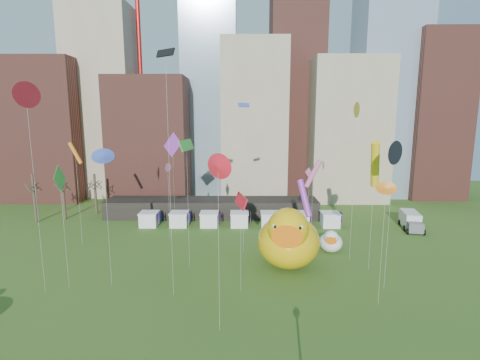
{
  "coord_description": "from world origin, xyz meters",
  "views": [
    {
      "loc": [
        1.46,
        -21.72,
        17.89
      ],
      "look_at": [
        1.24,
        11.97,
        12.0
      ],
      "focal_mm": 27.0,
      "sensor_mm": 36.0,
      "label": 1
    }
  ],
  "objects_px": {
    "small_duck": "(331,241)",
    "seahorse_green": "(292,230)",
    "big_duck": "(289,239)",
    "seahorse_purple": "(276,230)",
    "box_truck": "(411,220)"
  },
  "relations": [
    {
      "from": "big_duck",
      "to": "small_duck",
      "type": "xyz_separation_m",
      "value": [
        6.38,
        5.12,
        -2.14
      ]
    },
    {
      "from": "seahorse_green",
      "to": "box_truck",
      "type": "relative_size",
      "value": 0.82
    },
    {
      "from": "small_duck",
      "to": "seahorse_green",
      "type": "relative_size",
      "value": 0.83
    },
    {
      "from": "seahorse_purple",
      "to": "big_duck",
      "type": "bearing_deg",
      "value": -89.35
    },
    {
      "from": "small_duck",
      "to": "seahorse_green",
      "type": "bearing_deg",
      "value": -142.2
    },
    {
      "from": "big_duck",
      "to": "box_truck",
      "type": "distance_m",
      "value": 26.78
    },
    {
      "from": "seahorse_purple",
      "to": "seahorse_green",
      "type": "bearing_deg",
      "value": -50.18
    },
    {
      "from": "seahorse_green",
      "to": "seahorse_purple",
      "type": "bearing_deg",
      "value": 123.64
    },
    {
      "from": "seahorse_purple",
      "to": "small_duck",
      "type": "bearing_deg",
      "value": -5.58
    },
    {
      "from": "big_duck",
      "to": "seahorse_purple",
      "type": "bearing_deg",
      "value": 115.97
    },
    {
      "from": "seahorse_green",
      "to": "box_truck",
      "type": "distance_m",
      "value": 24.82
    },
    {
      "from": "seahorse_green",
      "to": "seahorse_purple",
      "type": "distance_m",
      "value": 2.28
    },
    {
      "from": "big_duck",
      "to": "seahorse_green",
      "type": "bearing_deg",
      "value": 83.4
    },
    {
      "from": "big_duck",
      "to": "seahorse_purple",
      "type": "xyz_separation_m",
      "value": [
        -1.11,
        3.77,
        -0.2
      ]
    },
    {
      "from": "small_duck",
      "to": "seahorse_purple",
      "type": "bearing_deg",
      "value": -156.77
    }
  ]
}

